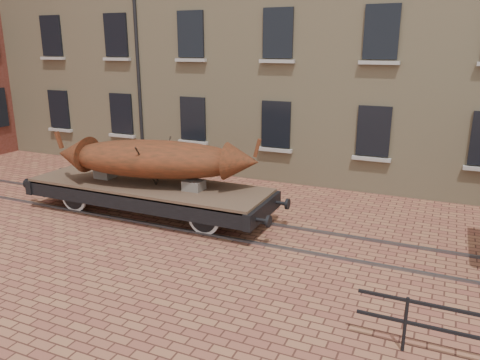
% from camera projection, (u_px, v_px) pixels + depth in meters
% --- Properties ---
extents(ground, '(90.00, 90.00, 0.00)m').
position_uv_depth(ground, '(299.00, 240.00, 12.43)').
color(ground, brown).
extents(rail_track, '(30.00, 1.52, 0.06)m').
position_uv_depth(rail_track, '(299.00, 239.00, 12.42)').
color(rail_track, '#59595E').
rests_on(rail_track, ground).
extents(flatcar_wagon, '(8.41, 2.28, 1.27)m').
position_uv_depth(flatcar_wagon, '(148.00, 190.00, 14.09)').
color(flatcar_wagon, brown).
rests_on(flatcar_wagon, ground).
extents(iron_boat, '(6.24, 2.92, 1.52)m').
position_uv_depth(iron_boat, '(155.00, 159.00, 13.70)').
color(iron_boat, maroon).
rests_on(iron_boat, flatcar_wagon).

